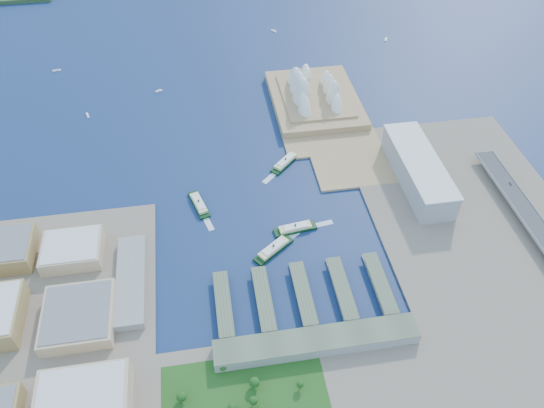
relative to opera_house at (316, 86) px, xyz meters
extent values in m
plane|color=#101C4A|center=(-105.00, -280.00, -32.00)|extent=(3000.00, 3000.00, 0.00)
cube|color=#7A6C5E|center=(-355.00, -385.00, -30.50)|extent=(220.00, 390.00, 3.00)
cube|color=#7A6C5E|center=(135.00, -330.00, -30.50)|extent=(240.00, 500.00, 3.00)
cube|color=#A4835A|center=(2.50, -20.00, -30.50)|extent=(135.00, 220.00, 3.00)
cube|color=gray|center=(90.00, -200.00, -11.50)|extent=(45.00, 155.00, 35.00)
cube|color=gray|center=(-90.00, -415.00, -23.00)|extent=(200.00, 28.00, 12.00)
imported|color=slate|center=(199.00, -237.11, -16.43)|extent=(2.02, 4.98, 1.45)
camera|label=1|loc=(-175.99, -678.10, 430.45)|focal=35.00mm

